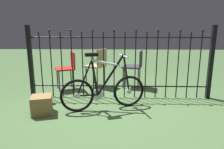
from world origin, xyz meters
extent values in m
plane|color=#446239|center=(0.00, 0.00, 0.00)|extent=(20.00, 20.00, 0.00)
cylinder|color=black|center=(-1.68, 0.64, 0.62)|extent=(0.02, 0.02, 1.24)
sphere|color=black|center=(-1.68, 0.64, 1.26)|extent=(0.04, 0.04, 0.04)
cylinder|color=black|center=(-1.48, 0.64, 0.62)|extent=(0.02, 0.02, 1.24)
cylinder|color=black|center=(-1.29, 0.64, 0.62)|extent=(0.02, 0.02, 1.24)
sphere|color=black|center=(-1.29, 0.64, 1.26)|extent=(0.04, 0.04, 0.04)
cylinder|color=black|center=(-1.09, 0.64, 0.62)|extent=(0.02, 0.02, 1.24)
cylinder|color=black|center=(-0.89, 0.64, 0.62)|extent=(0.02, 0.02, 1.24)
sphere|color=black|center=(-0.89, 0.64, 1.26)|extent=(0.04, 0.04, 0.04)
cylinder|color=black|center=(-0.69, 0.64, 0.62)|extent=(0.02, 0.02, 1.24)
cylinder|color=black|center=(-0.50, 0.64, 0.62)|extent=(0.02, 0.02, 1.24)
sphere|color=black|center=(-0.50, 0.64, 1.26)|extent=(0.04, 0.04, 0.04)
cylinder|color=black|center=(-0.30, 0.64, 0.62)|extent=(0.02, 0.02, 1.24)
cylinder|color=black|center=(-0.10, 0.64, 0.62)|extent=(0.02, 0.02, 1.24)
sphere|color=black|center=(-0.10, 0.64, 1.26)|extent=(0.04, 0.04, 0.04)
cylinder|color=black|center=(0.10, 0.64, 0.62)|extent=(0.02, 0.02, 1.24)
cylinder|color=black|center=(0.29, 0.64, 0.62)|extent=(0.02, 0.02, 1.24)
sphere|color=black|center=(0.29, 0.64, 1.26)|extent=(0.04, 0.04, 0.04)
cylinder|color=black|center=(0.49, 0.64, 0.62)|extent=(0.02, 0.02, 1.24)
cylinder|color=black|center=(0.69, 0.64, 0.62)|extent=(0.02, 0.02, 1.24)
sphere|color=black|center=(0.69, 0.64, 1.26)|extent=(0.04, 0.04, 0.04)
cylinder|color=black|center=(0.89, 0.64, 0.62)|extent=(0.02, 0.02, 1.24)
cylinder|color=black|center=(1.08, 0.64, 0.62)|extent=(0.02, 0.02, 1.24)
sphere|color=black|center=(1.08, 0.64, 1.26)|extent=(0.04, 0.04, 0.04)
cylinder|color=black|center=(1.28, 0.64, 0.62)|extent=(0.02, 0.02, 1.24)
cylinder|color=black|center=(1.48, 0.64, 0.62)|extent=(0.02, 0.02, 1.24)
sphere|color=black|center=(1.48, 0.64, 1.26)|extent=(0.04, 0.04, 0.04)
cylinder|color=black|center=(0.00, 0.64, 0.22)|extent=(3.36, 0.02, 0.02)
cylinder|color=black|center=(0.00, 0.64, 1.14)|extent=(3.36, 0.02, 0.02)
cube|color=black|center=(-1.68, 0.64, 0.68)|extent=(0.07, 0.07, 1.36)
cube|color=black|center=(1.68, 0.64, 0.68)|extent=(0.07, 0.07, 1.36)
torus|color=black|center=(-0.66, -0.08, 0.27)|extent=(0.52, 0.20, 0.53)
cylinder|color=silver|center=(-0.66, -0.08, 0.27)|extent=(0.09, 0.06, 0.09)
torus|color=black|center=(0.16, 0.18, 0.27)|extent=(0.52, 0.20, 0.53)
cylinder|color=silver|center=(0.16, 0.18, 0.27)|extent=(0.09, 0.06, 0.09)
cylinder|color=black|center=(-0.14, 0.09, 0.57)|extent=(0.45, 0.17, 0.65)
cylinder|color=silver|center=(-0.22, 0.06, 0.77)|extent=(0.45, 0.17, 0.14)
cylinder|color=black|center=(-0.39, 0.01, 0.53)|extent=(0.13, 0.07, 0.57)
cylinder|color=black|center=(-0.51, -0.03, 0.26)|extent=(0.32, 0.13, 0.04)
cylinder|color=black|center=(-0.55, -0.04, 0.54)|extent=(0.26, 0.10, 0.56)
cylinder|color=black|center=(0.11, 0.17, 0.58)|extent=(0.14, 0.07, 0.63)
cylinder|color=silver|center=(0.06, 0.15, 0.88)|extent=(0.03, 0.03, 0.02)
cylinder|color=silver|center=(0.06, 0.15, 0.87)|extent=(0.15, 0.39, 0.03)
cylinder|color=silver|center=(-0.43, -0.01, 0.85)|extent=(0.03, 0.03, 0.07)
cube|color=black|center=(-0.43, -0.01, 0.91)|extent=(0.22, 0.15, 0.05)
cylinder|color=silver|center=(-0.35, 0.02, 0.25)|extent=(0.18, 0.07, 0.18)
cylinder|color=black|center=(-0.75, 1.37, 0.23)|extent=(0.02, 0.02, 0.45)
cylinder|color=black|center=(-0.61, 1.64, 0.23)|extent=(0.02, 0.02, 0.45)
cylinder|color=black|center=(-0.48, 1.23, 0.23)|extent=(0.02, 0.02, 0.45)
cylinder|color=black|center=(-0.34, 1.50, 0.23)|extent=(0.02, 0.02, 0.45)
cube|color=tan|center=(-0.55, 1.43, 0.47)|extent=(0.51, 0.51, 0.03)
cube|color=tan|center=(-0.39, 1.35, 0.68)|extent=(0.20, 0.33, 0.37)
cylinder|color=black|center=(0.09, 1.24, 0.23)|extent=(0.02, 0.02, 0.45)
cylinder|color=black|center=(0.16, 1.57, 0.23)|extent=(0.02, 0.02, 0.45)
cylinder|color=black|center=(0.41, 1.17, 0.23)|extent=(0.02, 0.02, 0.45)
cylinder|color=black|center=(0.48, 1.50, 0.23)|extent=(0.02, 0.02, 0.45)
cube|color=#2D2D33|center=(0.28, 1.37, 0.47)|extent=(0.49, 0.49, 0.03)
cube|color=#2D2D33|center=(0.47, 1.33, 0.66)|extent=(0.11, 0.39, 0.34)
cylinder|color=black|center=(-1.24, 0.93, 0.22)|extent=(0.02, 0.02, 0.44)
cylinder|color=black|center=(-1.36, 1.20, 0.22)|extent=(0.02, 0.02, 0.44)
cylinder|color=black|center=(-0.97, 1.05, 0.22)|extent=(0.02, 0.02, 0.44)
cylinder|color=black|center=(-1.09, 1.32, 0.22)|extent=(0.02, 0.02, 0.44)
cube|color=#A51E19|center=(-1.17, 1.13, 0.46)|extent=(0.50, 0.50, 0.03)
cube|color=#A51E19|center=(-1.00, 1.20, 0.64)|extent=(0.17, 0.34, 0.33)
cube|color=olive|center=(-1.20, -0.17, 0.14)|extent=(0.37, 0.37, 0.29)
camera|label=1|loc=(-0.03, -3.05, 1.29)|focal=32.18mm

